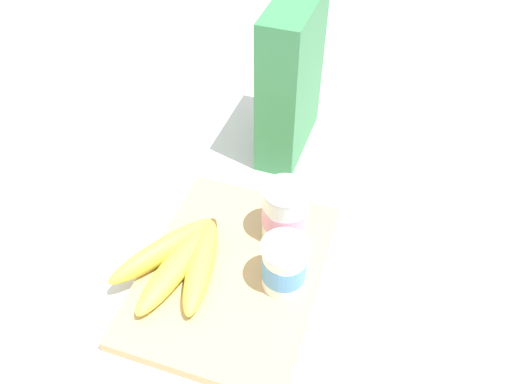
{
  "coord_description": "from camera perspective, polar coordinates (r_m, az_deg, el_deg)",
  "views": [
    {
      "loc": [
        0.41,
        0.17,
        0.63
      ],
      "look_at": [
        -0.11,
        0.0,
        0.07
      ],
      "focal_mm": 35.88,
      "sensor_mm": 36.0,
      "label": 1
    }
  ],
  "objects": [
    {
      "name": "yogurt_cup_back",
      "position": [
        0.71,
        3.26,
        -7.93
      ],
      "size": [
        0.07,
        0.07,
        0.08
      ],
      "color": "white",
      "rests_on": "cutting_board"
    },
    {
      "name": "ground_plane",
      "position": [
        0.78,
        -2.67,
        -9.41
      ],
      "size": [
        2.4,
        2.4,
        0.0
      ],
      "primitive_type": "plane",
      "color": "silver"
    },
    {
      "name": "cereal_box",
      "position": [
        0.91,
        3.92,
        12.42
      ],
      "size": [
        0.19,
        0.07,
        0.28
      ],
      "primitive_type": "cube",
      "rotation": [
        0.0,
        0.0,
        3.12
      ],
      "color": "#38844C",
      "rests_on": "ground_plane"
    },
    {
      "name": "yogurt_cup_front",
      "position": [
        0.76,
        3.23,
        -2.32
      ],
      "size": [
        0.07,
        0.07,
        0.1
      ],
      "color": "white",
      "rests_on": "cutting_board"
    },
    {
      "name": "banana_bunch",
      "position": [
        0.75,
        -8.49,
        -7.52
      ],
      "size": [
        0.2,
        0.16,
        0.04
      ],
      "color": "yellow",
      "rests_on": "cutting_board"
    },
    {
      "name": "cutting_board",
      "position": [
        0.77,
        -2.69,
        -8.97
      ],
      "size": [
        0.33,
        0.25,
        0.02
      ],
      "primitive_type": "cube",
      "color": "tan",
      "rests_on": "ground_plane"
    }
  ]
}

